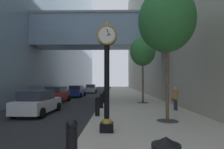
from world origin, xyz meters
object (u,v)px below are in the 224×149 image
Objects in this scene: bollard_sixth at (106,94)px; car_blue_mid at (77,91)px; bollard_fifth at (104,97)px; street_tree_mid_near at (143,52)px; street_clock at (107,71)px; bollard_third at (97,106)px; car_red_trailing at (57,95)px; car_white_near at (38,103)px; pedestrian_walking at (175,98)px; street_tree_near at (166,21)px; car_silver_far at (91,89)px; bollard_nearest at (72,141)px; bollard_fourth at (101,100)px.

bollard_sixth is 7.38m from car_blue_mid.
street_tree_mid_near is (3.78, 0.28, 4.38)m from bollard_fifth.
street_tree_mid_near is (3.07, 10.44, 2.49)m from street_clock.
car_blue_mid is (-4.50, 15.85, 0.06)m from bollard_third.
car_red_trailing reaches higher than bollard_third.
bollard_third is 9.99m from car_red_trailing.
bollard_sixth is at bearing 64.57° from car_white_near.
street_clock reaches higher than pedestrian_walking.
street_tree_near reaches higher than car_silver_far.
bollard_third is at bearing 159.47° from street_tree_near.
street_tree_near is (3.78, 5.25, 4.69)m from bollard_nearest.
street_tree_mid_near reaches higher than bollard_nearest.
pedestrian_walking is (5.43, -4.31, 0.26)m from bollard_fifth.
bollard_nearest is 1.00× the size of bollard_fourth.
car_red_trailing is at bearing 115.90° from street_clock.
bollard_third is 0.16× the size of street_tree_near.
bollard_nearest is 0.16× the size of street_tree_near.
street_clock is 3.94× the size of bollard_nearest.
bollard_sixth is at bearing 90.00° from bollard_nearest.
car_red_trailing is at bearing -164.45° from bollard_sixth.
bollard_fifth is at bearing 141.61° from pedestrian_walking.
car_white_near is 0.97× the size of car_blue_mid.
bollard_third is at bearing -17.52° from car_white_near.
bollard_sixth is at bearing 93.01° from street_clock.
bollard_third is 1.00× the size of bollard_fifth.
pedestrian_walking reaches higher than car_white_near.
car_red_trailing is at bearing 149.61° from pedestrian_walking.
street_clock is 1.05× the size of car_white_near.
car_red_trailing is (-5.15, 5.23, 0.06)m from bollard_fourth.
street_tree_mid_near is at bearing 74.47° from bollard_nearest.
street_tree_mid_near is (3.78, -3.05, 4.38)m from bollard_sixth.
car_silver_far is (-3.60, 18.77, 0.07)m from bollard_fifth.
street_tree_mid_near is at bearing 90.00° from street_tree_near.
car_blue_mid reaches higher than bollard_third.
bollard_fifth is 10.22m from car_blue_mid.
street_tree_mid_near is 1.49× the size of car_white_near.
bollard_third is 6.19m from street_tree_near.
bollard_third is 1.00× the size of bollard_fourth.
bollard_fifth is 0.28× the size of car_red_trailing.
street_tree_near reaches higher than street_tree_mid_near.
street_tree_mid_near reaches higher than pedestrian_walking.
bollard_third is 25.69m from car_silver_far.
car_white_near is (-7.92, -5.64, -4.35)m from street_tree_mid_near.
street_tree_mid_near is at bearing -68.24° from car_silver_far.
pedestrian_walking is (1.65, -4.59, -4.12)m from street_tree_mid_near.
car_silver_far is (-4.31, 28.93, -1.82)m from street_clock.
street_tree_near is at bearing -51.47° from bollard_fourth.
bollard_third is at bearing 101.46° from street_clock.
bollard_third is 5.93m from pedestrian_walking.
street_tree_mid_near reaches higher than car_blue_mid.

